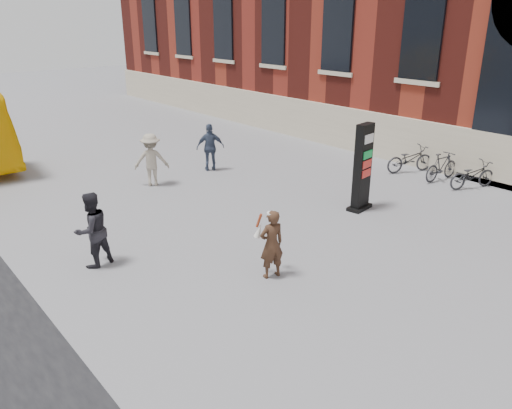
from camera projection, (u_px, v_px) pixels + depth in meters
ground at (313, 279)px, 11.02m from camera, size 100.00×100.00×0.00m
info_pylon at (362, 168)px, 14.59m from camera, size 0.88×0.53×2.60m
woman at (271, 243)px, 10.88m from camera, size 0.68×0.64×1.58m
pedestrian_a at (92, 230)px, 11.35m from camera, size 1.00×0.85×1.78m
pedestrian_b at (151, 160)px, 16.84m from camera, size 1.34×1.18×1.79m
pedestrian_c at (210, 147)px, 18.52m from camera, size 1.11×0.86×1.76m
bike_4 at (472, 175)px, 16.69m from camera, size 1.87×1.20×0.93m
bike_5 at (442, 167)px, 17.50m from camera, size 1.71×0.62×1.00m
bike_6 at (410, 159)px, 18.43m from camera, size 1.98×1.31×0.98m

